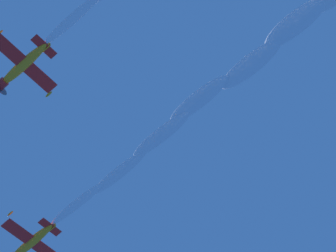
% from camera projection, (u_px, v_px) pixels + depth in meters
% --- Properties ---
extents(airplane_lead, '(6.96, 7.51, 2.69)m').
position_uv_depth(airplane_lead, '(30.00, 244.00, 74.38)').
color(airplane_lead, orange).
extents(airplane_left_wingman, '(6.96, 7.52, 2.65)m').
position_uv_depth(airplane_left_wingman, '(22.00, 66.00, 66.63)').
color(airplane_left_wingman, orange).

